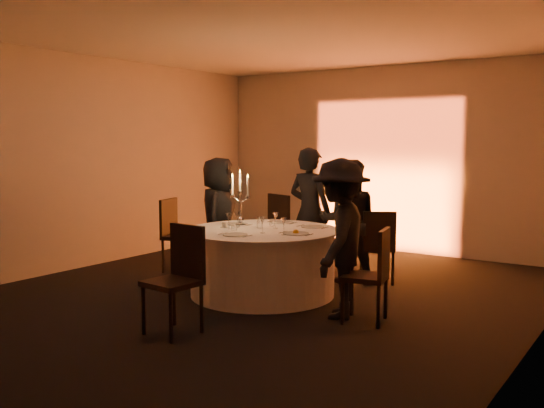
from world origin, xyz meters
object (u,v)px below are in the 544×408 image
Objects in this scene: chair_left at (176,230)px; chair_front at (179,272)px; chair_right at (373,270)px; guest_left at (218,216)px; chair_back_right at (378,243)px; chair_back_left at (286,227)px; coffee_cup at (225,225)px; guest_back_left at (310,212)px; candelabra at (240,206)px; banquet_table at (262,262)px; guest_right at (340,238)px; guest_back_right at (348,221)px.

chair_front is at bearing -150.53° from chair_left.
chair_right is 0.60× the size of guest_left.
chair_front is at bearing 42.29° from chair_back_right.
chair_back_left is 1.47m from coffee_cup.
chair_back_left is 0.62× the size of guest_back_left.
candelabra is (-1.28, -1.18, 0.49)m from chair_back_right.
banquet_table is at bearing 131.36° from chair_back_left.
chair_left is at bearing 29.99° from guest_back_left.
banquet_table is at bearing -119.00° from guest_right.
guest_left is 0.93m from coffee_cup.
chair_back_right is at bearing 45.66° from coffee_cup.
chair_left is 1.06× the size of chair_right.
chair_left is (-1.72, 0.39, 0.18)m from banquet_table.
coffee_cup is at bearing -126.17° from chair_left.
banquet_table is 0.74m from candelabra.
candelabra reaches higher than banquet_table.
banquet_table is 1.11× the size of guest_right.
guest_left is 1.01× the size of guest_back_right.
chair_right is 0.46m from guest_right.
chair_right is (0.64, -1.56, 0.01)m from chair_back_right.
coffee_cup is at bearing 12.70° from chair_back_right.
chair_left reaches higher than banquet_table.
candelabra reaches higher than chair_front.
guest_right reaches higher than chair_back_left.
chair_right is at bearing -115.99° from chair_left.
chair_back_left reaches higher than chair_back_right.
chair_back_right is 0.57× the size of guest_right.
chair_back_right is 1.95m from coffee_cup.
chair_front is at bearing 55.81° from guest_back_right.
coffee_cup is (-1.62, 0.17, -0.01)m from guest_right.
chair_front reaches higher than chair_right.
chair_back_left is 0.53m from guest_back_left.
banquet_table is at bearing -113.45° from chair_right.
guest_back_left is (-0.22, 2.80, 0.28)m from chair_front.
chair_right is 2.24m from guest_back_left.
guest_left is at bearing -6.46° from guest_back_right.
candelabra is at bearing 112.60° from chair_front.
guest_right is (1.70, -1.63, 0.21)m from chair_back_left.
chair_back_right is 0.54× the size of guest_back_left.
candelabra is at bearing 116.31° from chair_back_left.
guest_back_right reaches higher than chair_back_right.
candelabra is (-1.55, 0.38, 0.20)m from guest_right.
guest_left is 14.33× the size of coffee_cup.
guest_back_right is 14.22× the size of coffee_cup.
guest_right is at bearing -14.50° from banquet_table.
guest_back_left is 1.39m from coffee_cup.
chair_front is 0.64× the size of guest_left.
guest_left reaches higher than banquet_table.
chair_right is at bearing 79.38° from chair_back_right.
guest_back_left is (-0.97, -0.04, 0.33)m from chair_back_right.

